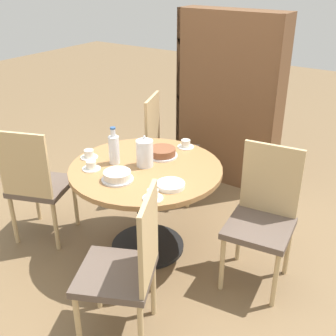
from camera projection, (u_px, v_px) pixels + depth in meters
name	position (u px, v px, depth m)	size (l,w,h in m)	color
ground_plane	(148.00, 247.00, 3.34)	(14.00, 14.00, 0.00)	brown
dining_table	(146.00, 189.00, 3.11)	(1.11, 1.11, 0.71)	black
chair_a	(127.00, 266.00, 2.35)	(0.56, 0.56, 0.97)	tan
chair_b	(263.00, 215.00, 2.83)	(0.47, 0.47, 0.97)	tan
chair_c	(166.00, 146.00, 3.88)	(0.54, 0.54, 0.97)	tan
chair_d	(36.00, 183.00, 3.24)	(0.54, 0.54, 0.97)	tan
bookshelf	(227.00, 105.00, 4.08)	(1.03, 0.28, 1.66)	brown
coffee_pot	(145.00, 152.00, 3.00)	(0.12, 0.12, 0.23)	silver
water_bottle	(114.00, 149.00, 3.04)	(0.08, 0.08, 0.28)	silver
cake_main	(162.00, 152.00, 3.18)	(0.23, 0.23, 0.06)	silver
cake_second	(117.00, 176.00, 2.83)	(0.22, 0.22, 0.06)	silver
cup_a	(186.00, 144.00, 3.34)	(0.13, 0.13, 0.06)	white
cup_b	(91.00, 166.00, 2.99)	(0.13, 0.13, 0.06)	white
cup_c	(153.00, 195.00, 2.61)	(0.13, 0.13, 0.06)	white
cup_d	(89.00, 155.00, 3.16)	(0.13, 0.13, 0.06)	white
plate_stack	(171.00, 185.00, 2.75)	(0.19, 0.19, 0.03)	white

